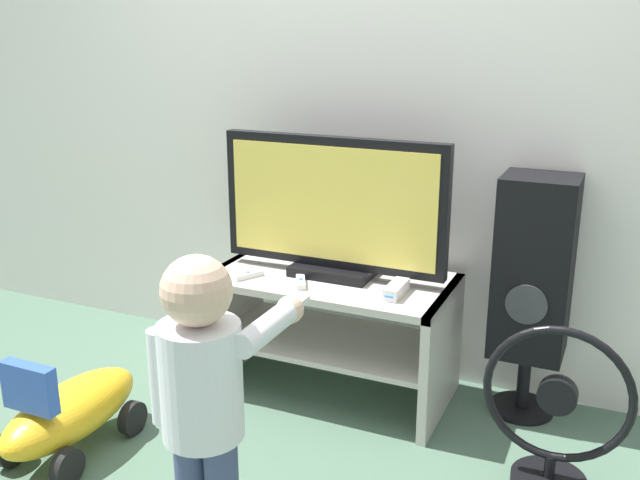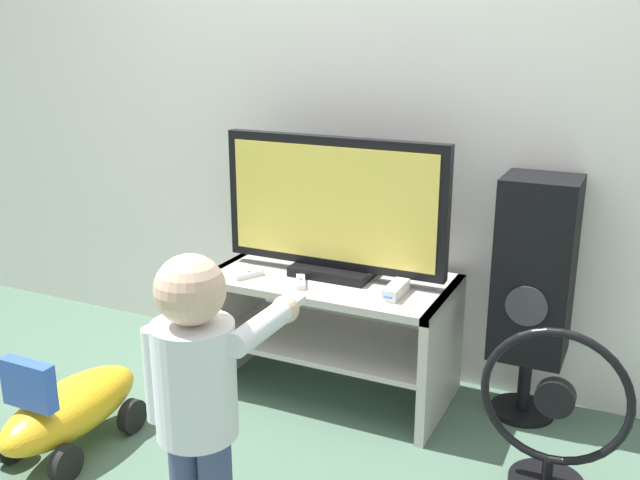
{
  "view_description": "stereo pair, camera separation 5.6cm",
  "coord_description": "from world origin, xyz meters",
  "views": [
    {
      "loc": [
        1.08,
        -2.24,
        1.49
      ],
      "look_at": [
        0.0,
        0.16,
        0.69
      ],
      "focal_mm": 40.0,
      "sensor_mm": 36.0,
      "label": 1
    },
    {
      "loc": [
        1.13,
        -2.22,
        1.49
      ],
      "look_at": [
        0.0,
        0.16,
        0.69
      ],
      "focal_mm": 40.0,
      "sensor_mm": 36.0,
      "label": 2
    }
  ],
  "objects": [
    {
      "name": "ground_plane",
      "position": [
        0.0,
        0.0,
        0.0
      ],
      "size": [
        16.0,
        16.0,
        0.0
      ],
      "primitive_type": "plane",
      "color": "#4C6B56"
    },
    {
      "name": "television",
      "position": [
        0.0,
        0.28,
        0.79
      ],
      "size": [
        0.94,
        0.2,
        0.57
      ],
      "color": "black",
      "rests_on": "tv_stand"
    },
    {
      "name": "remote_primary",
      "position": [
        -0.3,
        0.11,
        0.52
      ],
      "size": [
        0.09,
        0.13,
        0.03
      ],
      "color": "white",
      "rests_on": "tv_stand"
    },
    {
      "name": "remote_secondary",
      "position": [
        -0.07,
        0.13,
        0.52
      ],
      "size": [
        0.09,
        0.13,
        0.03
      ],
      "color": "white",
      "rests_on": "tv_stand"
    },
    {
      "name": "floor_fan",
      "position": [
        0.93,
        -0.05,
        0.26
      ],
      "size": [
        0.48,
        0.25,
        0.58
      ],
      "color": "black",
      "rests_on": "ground_plane"
    },
    {
      "name": "game_console",
      "position": [
        0.31,
        0.17,
        0.53
      ],
      "size": [
        0.06,
        0.17,
        0.05
      ],
      "color": "white",
      "rests_on": "tv_stand"
    },
    {
      "name": "tv_stand",
      "position": [
        0.0,
        0.26,
        0.33
      ],
      "size": [
        0.98,
        0.52,
        0.51
      ],
      "color": "beige",
      "rests_on": "ground_plane"
    },
    {
      "name": "wall_back",
      "position": [
        0.0,
        0.6,
        1.3
      ],
      "size": [
        10.0,
        0.06,
        2.6
      ],
      "color": "silver",
      "rests_on": "ground_plane"
    },
    {
      "name": "child",
      "position": [
        0.05,
        -0.75,
        0.54
      ],
      "size": [
        0.35,
        0.51,
        0.91
      ],
      "color": "#3F4C72",
      "rests_on": "ground_plane"
    },
    {
      "name": "speaker_tower",
      "position": [
        0.77,
        0.42,
        0.59
      ],
      "size": [
        0.28,
        0.26,
        0.96
      ],
      "color": "black",
      "rests_on": "ground_plane"
    },
    {
      "name": "ride_on_toy",
      "position": [
        -0.67,
        -0.54,
        0.16
      ],
      "size": [
        0.3,
        0.62,
        0.42
      ],
      "color": "gold",
      "rests_on": "ground_plane"
    }
  ]
}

